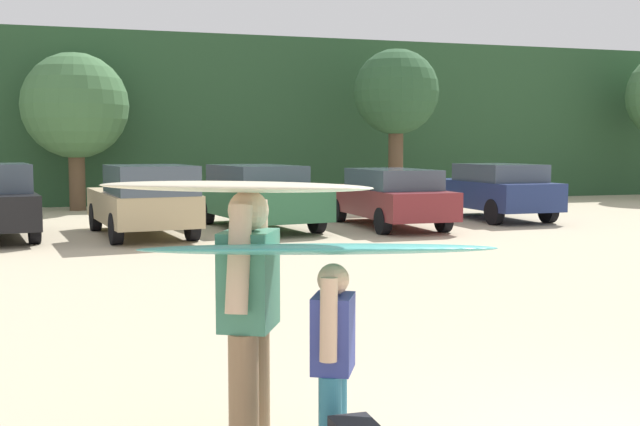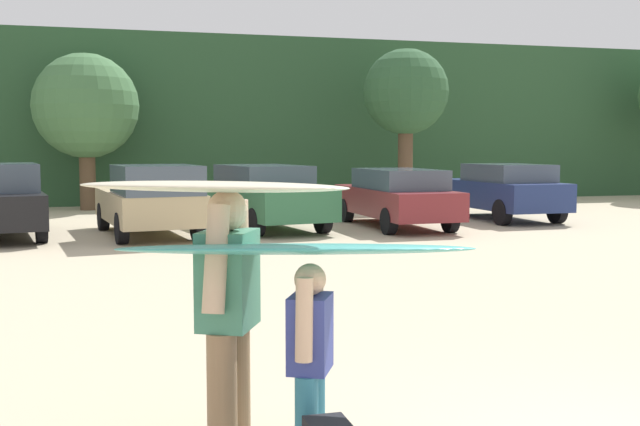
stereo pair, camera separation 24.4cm
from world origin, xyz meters
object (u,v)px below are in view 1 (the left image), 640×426
parked_car_forest_green (258,195)px  parked_car_navy (495,190)px  parked_car_maroon (389,196)px  surfboard_cream (231,187)px  person_adult (249,306)px  surfboard_teal (318,249)px  parked_car_tan (143,200)px  person_child (333,353)px

parked_car_forest_green → parked_car_navy: 6.73m
parked_car_maroon → surfboard_cream: (-6.27, -12.96, 0.99)m
parked_car_navy → person_adult: (-9.67, -13.86, 0.16)m
parked_car_navy → surfboard_teal: size_ratio=1.77×
parked_car_tan → parked_car_navy: 9.62m
parked_car_tan → surfboard_cream: (-0.28, -12.58, 0.93)m
person_adult → person_child: size_ratio=1.34×
person_child → surfboard_teal: 0.66m
surfboard_cream → parked_car_navy: bearing=-95.0°
person_child → parked_car_forest_green: bearing=-73.7°
parked_car_forest_green → surfboard_cream: surfboard_cream is taller
person_adult → person_child: 0.65m
parked_car_tan → parked_car_forest_green: (2.80, 1.01, -0.00)m
person_child → parked_car_tan: bearing=-62.1°
parked_car_forest_green → surfboard_teal: size_ratio=2.11×
surfboard_teal → parked_car_tan: bearing=-74.4°
parked_car_tan → person_child: bearing=173.7°
parked_car_tan → parked_car_forest_green: bearing=-77.8°
parked_car_forest_green → parked_car_tan: bearing=100.1°
parked_car_navy → person_adult: 16.90m
parked_car_navy → surfboard_cream: bearing=143.2°
parked_car_tan → surfboard_cream: size_ratio=2.50×
surfboard_teal → surfboard_cream: bearing=-10.8°
parked_car_maroon → person_child: 14.43m
person_adult → parked_car_navy: bearing=-98.3°
parked_car_navy → surfboard_teal: parked_car_navy is taller
parked_car_navy → parked_car_maroon: bearing=104.1°
parked_car_tan → person_child: 12.88m
person_child → surfboard_teal: (-0.08, 0.06, 0.65)m
parked_car_maroon → person_child: size_ratio=3.58×
surfboard_teal → parked_car_forest_green: bearing=-86.0°
person_child → parked_car_maroon: bearing=-86.7°
parked_car_maroon → surfboard_teal: size_ratio=1.99×
parked_car_forest_green → parked_car_maroon: bearing=-110.7°
parked_car_maroon → parked_car_tan: bearing=92.7°
parked_car_tan → parked_car_forest_green: size_ratio=0.92×
parked_car_navy → person_child: (-9.22, -14.26, -0.09)m
surfboard_teal → person_child: bearing=155.2°
person_child → surfboard_cream: surfboard_cream is taller
parked_car_forest_green → surfboard_cream: size_ratio=2.70×
parked_car_navy → person_adult: size_ratio=2.38×
parked_car_navy → person_child: parked_car_navy is taller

